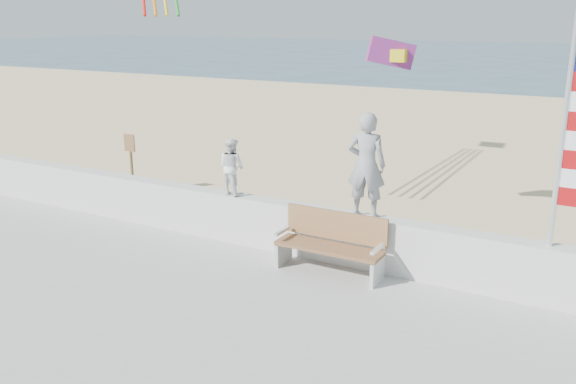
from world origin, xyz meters
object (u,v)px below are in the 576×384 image
(adult, at_px, (366,165))
(bench, at_px, (331,242))
(flag, at_px, (576,114))
(child, at_px, (232,166))

(adult, relative_size, bench, 0.96)
(bench, height_order, flag, flag)
(adult, bearing_deg, flag, 170.35)
(bench, distance_m, flag, 4.10)
(flag, bearing_deg, adult, 179.99)
(child, xyz_separation_m, flag, (5.61, -0.00, 1.38))
(adult, distance_m, child, 2.66)
(child, height_order, flag, flag)
(bench, bearing_deg, adult, 49.85)
(adult, height_order, flag, flag)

